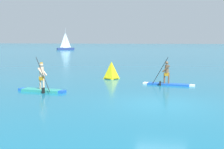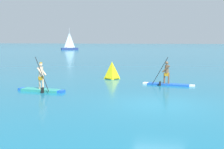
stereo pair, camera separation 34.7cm
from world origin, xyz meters
The scene contains 5 objects.
ground centered at (0.00, 0.00, 0.00)m, with size 440.00×440.00×0.00m, color #196B8C.
paddleboarder_near_left centered at (-6.93, 1.83, 0.32)m, with size 2.97×1.04×2.04m.
paddleboarder_mid_center centered at (0.16, 5.84, 0.32)m, with size 3.43×0.94×1.93m.
race_marker_buoy centered at (-4.16, 8.09, 0.59)m, with size 1.15×1.15×1.34m.
sailboat_left_horizon centered at (-31.42, 67.74, 0.83)m, with size 4.95×3.90×6.65m.
Camera 2 is at (0.83, -13.09, 2.98)m, focal length 45.38 mm.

